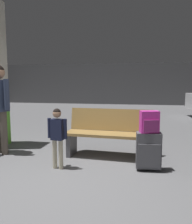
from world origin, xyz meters
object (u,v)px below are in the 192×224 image
object	(u,v)px
suitcase	(149,150)
child	(57,132)
bench	(109,133)
adult	(0,100)
backpack_bright	(149,122)

from	to	relation	value
suitcase	child	xyz separation A→B (m)	(-1.43, -0.21, 0.28)
bench	child	xyz separation A→B (m)	(-0.73, -0.77, 0.16)
suitcase	child	bearing A→B (deg)	-171.71
suitcase	adult	distance (m)	2.91
suitcase	child	world-z (taller)	child
suitcase	backpack_bright	distance (m)	0.45
suitcase	adult	bearing A→B (deg)	173.00
backpack_bright	adult	bearing A→B (deg)	173.00
bench	backpack_bright	world-z (taller)	backpack_bright
adult	suitcase	bearing A→B (deg)	-7.00
child	adult	size ratio (longest dim) A/B	0.57
backpack_bright	adult	xyz separation A→B (m)	(-2.80, 0.34, 0.29)
bench	backpack_bright	size ratio (longest dim) A/B	4.78
child	adult	world-z (taller)	adult
bench	backpack_bright	distance (m)	0.96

